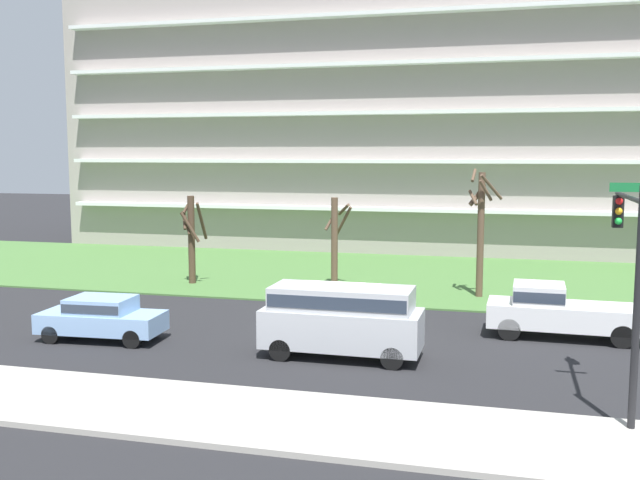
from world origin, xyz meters
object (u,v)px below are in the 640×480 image
van_silver_center_right (342,316)px  sedan_blue_center_left (102,316)px  traffic_signal_mast (630,259)px  pickup_white_near_left (557,310)px  tree_far_left (192,236)px  tree_center (481,227)px  tree_left (335,239)px

van_silver_center_right → sedan_blue_center_left: bearing=-179.7°
sedan_blue_center_left → van_silver_center_right: (8.82, 0.00, 0.52)m
van_silver_center_right → traffic_signal_mast: (8.15, -3.21, 2.62)m
sedan_blue_center_left → pickup_white_near_left: bearing=12.6°
tree_far_left → pickup_white_near_left: size_ratio=0.83×
sedan_blue_center_left → van_silver_center_right: bearing=-3.4°
tree_center → traffic_signal_mast: 14.99m
tree_left → pickup_white_near_left: size_ratio=0.83×
tree_center → pickup_white_near_left: size_ratio=1.10×
tree_far_left → tree_center: 14.32m
tree_far_left → van_silver_center_right: (10.33, -11.01, -1.11)m
tree_far_left → van_silver_center_right: size_ratio=0.87×
tree_left → tree_center: (7.03, -0.80, 0.86)m
pickup_white_near_left → sedan_blue_center_left: pickup_white_near_left is taller
sedan_blue_center_left → van_silver_center_right: 8.83m
pickup_white_near_left → van_silver_center_right: 8.33m
tree_center → van_silver_center_right: size_ratio=1.15×
sedan_blue_center_left → van_silver_center_right: size_ratio=0.86×
tree_far_left → sedan_blue_center_left: tree_far_left is taller
tree_left → pickup_white_near_left: bearing=-36.6°
tree_far_left → sedan_blue_center_left: 11.23m
van_silver_center_right → tree_left: bearing=104.7°
van_silver_center_right → traffic_signal_mast: 9.14m
traffic_signal_mast → tree_far_left: bearing=142.4°
sedan_blue_center_left → tree_left: bearing=61.0°
sedan_blue_center_left → traffic_signal_mast: bearing=-14.1°
tree_center → traffic_signal_mast: tree_center is taller
sedan_blue_center_left → traffic_signal_mast: (16.97, -3.21, 3.15)m
tree_left → pickup_white_near_left: tree_left is taller
tree_center → traffic_signal_mast: size_ratio=1.01×
tree_far_left → tree_center: bearing=0.6°
tree_center → traffic_signal_mast: (4.18, -14.38, 0.72)m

